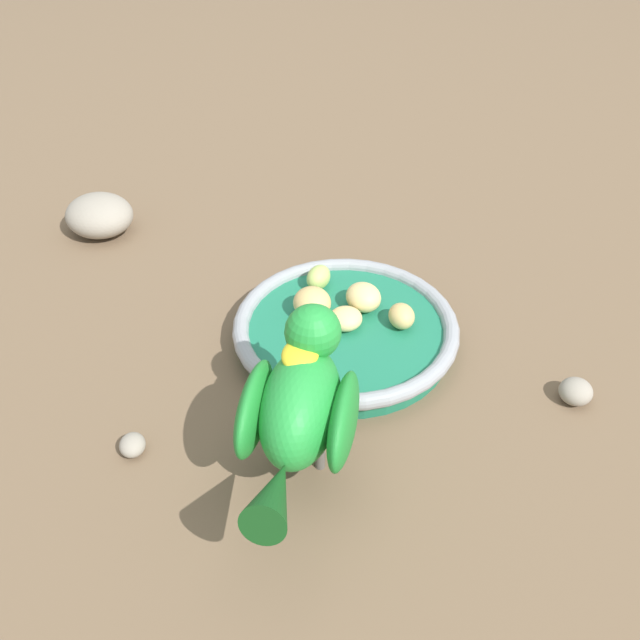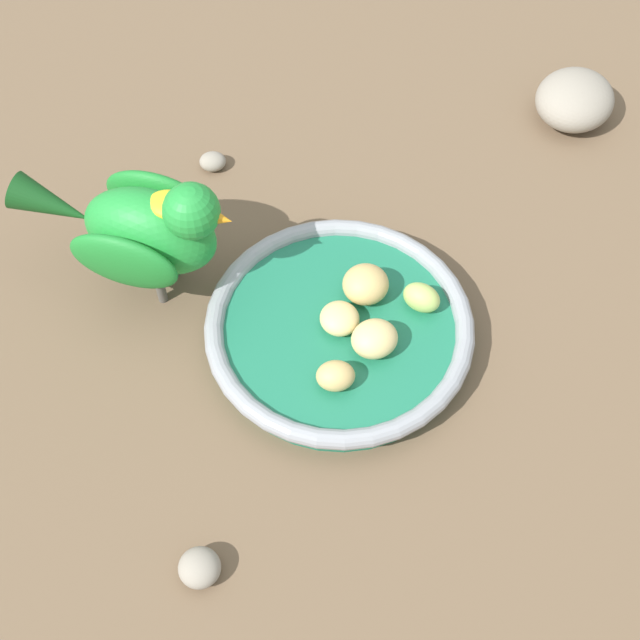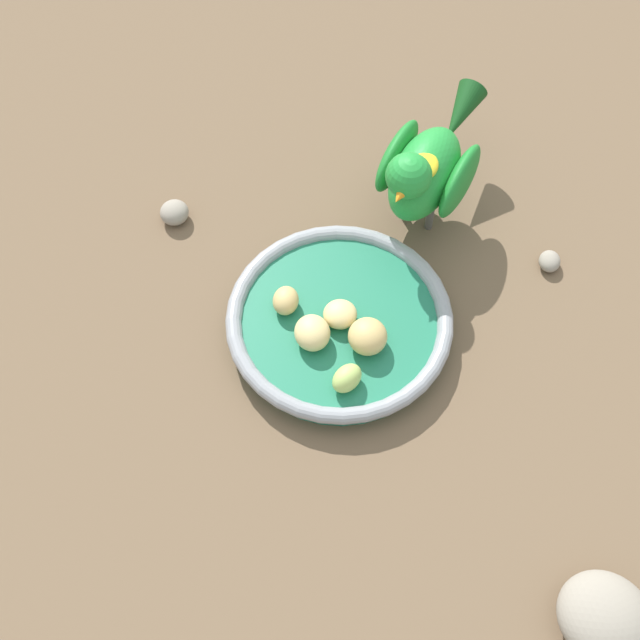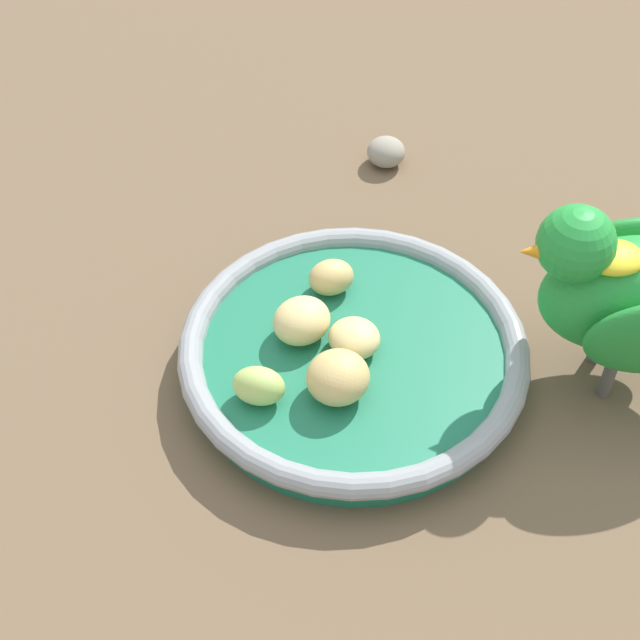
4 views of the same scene
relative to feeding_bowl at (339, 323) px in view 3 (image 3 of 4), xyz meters
The scene contains 11 objects.
ground_plane 0.04m from the feeding_bowl, 140.42° to the right, with size 4.00×4.00×0.00m, color brown.
feeding_bowl is the anchor object (origin of this frame).
apple_piece_0 0.07m from the feeding_bowl, 41.46° to the right, with size 0.03×0.02×0.02m, color #B2CC66.
apple_piece_1 0.04m from the feeding_bowl, ahead, with size 0.04×0.04×0.03m, color tan.
apple_piece_2 0.02m from the feeding_bowl, 33.84° to the left, with size 0.03×0.03×0.02m, color #E5C67F.
apple_piece_3 0.04m from the feeding_bowl, 95.51° to the right, with size 0.04×0.03×0.03m, color #E5C67F.
apple_piece_4 0.06m from the feeding_bowl, 151.81° to the right, with size 0.03×0.03×0.02m, color tan.
parrot 0.18m from the feeding_bowl, 101.92° to the left, with size 0.11×0.19×0.14m.
rock_large 0.36m from the feeding_bowl, ahead, with size 0.08×0.08×0.05m, color gray.
pebble_0 0.22m from the feeding_bowl, behind, with size 0.03×0.03×0.02m, color gray.
pebble_1 0.23m from the feeding_bowl, 63.32° to the left, with size 0.03×0.02×0.02m, color gray.
Camera 3 is at (0.33, -0.32, 0.80)m, focal length 52.14 mm.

